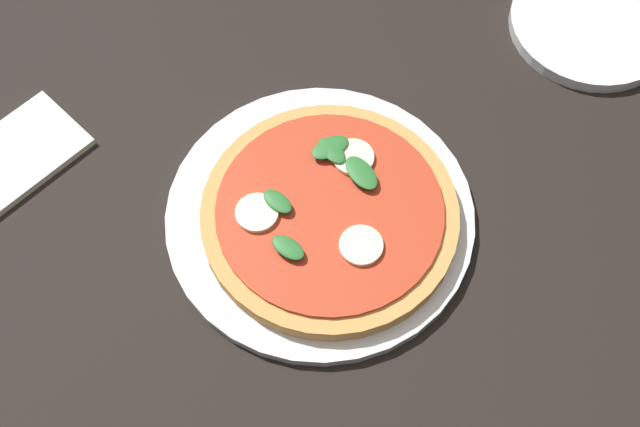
% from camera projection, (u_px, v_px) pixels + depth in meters
% --- Properties ---
extents(dining_table, '(1.53, 1.10, 0.77)m').
position_uv_depth(dining_table, '(309.00, 335.00, 0.82)').
color(dining_table, black).
rests_on(dining_table, ground_plane).
extents(serving_tray, '(0.30, 0.30, 0.01)m').
position_uv_depth(serving_tray, '(320.00, 215.00, 0.78)').
color(serving_tray, silver).
rests_on(serving_tray, dining_table).
extents(pizza, '(0.25, 0.25, 0.03)m').
position_uv_depth(pizza, '(329.00, 214.00, 0.76)').
color(pizza, tan).
rests_on(pizza, serving_tray).
extents(plate_white, '(0.18, 0.18, 0.01)m').
position_uv_depth(plate_white, '(591.00, 24.00, 0.89)').
color(plate_white, white).
rests_on(plate_white, dining_table).
extents(napkin, '(0.15, 0.13, 0.01)m').
position_uv_depth(napkin, '(18.00, 154.00, 0.81)').
color(napkin, white).
rests_on(napkin, dining_table).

